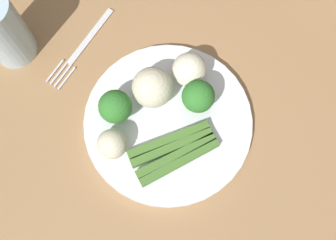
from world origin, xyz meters
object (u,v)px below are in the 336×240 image
object	(u,v)px
asparagus_bundle	(174,151)
water_glass	(1,30)
cauliflower_front_left	(152,87)
cauliflower_near_center	(189,70)
dining_table	(169,174)
plate	(168,122)
broccoli_left	(198,97)
fork	(82,48)
cauliflower_back	(112,144)
broccoli_right	(116,106)

from	to	relation	value
asparagus_bundle	water_glass	world-z (taller)	water_glass
cauliflower_front_left	cauliflower_near_center	bearing A→B (deg)	-106.77
dining_table	water_glass	distance (m)	0.35
cauliflower_front_left	water_glass	bearing A→B (deg)	23.31
plate	asparagus_bundle	bearing A→B (deg)	144.01
plate	water_glass	distance (m)	0.29
dining_table	asparagus_bundle	xyz separation A→B (m)	(0.01, -0.02, 0.11)
dining_table	broccoli_left	size ratio (longest dim) A/B	24.57
asparagus_bundle	fork	bearing A→B (deg)	-74.56
cauliflower_back	water_glass	world-z (taller)	water_glass
broccoli_left	cauliflower_back	size ratio (longest dim) A/B	1.36
broccoli_right	water_glass	size ratio (longest dim) A/B	0.49
plate	cauliflower_back	bearing A→B (deg)	71.20
asparagus_bundle	cauliflower_back	size ratio (longest dim) A/B	3.12
broccoli_left	water_glass	distance (m)	0.31
cauliflower_back	dining_table	bearing A→B (deg)	-151.78
dining_table	cauliflower_near_center	xyz separation A→B (m)	(0.07, -0.12, 0.13)
broccoli_left	fork	size ratio (longest dim) A/B	0.36
broccoli_right	cauliflower_near_center	bearing A→B (deg)	-106.13
plate	cauliflower_near_center	xyz separation A→B (m)	(0.03, -0.08, 0.03)
cauliflower_near_center	cauliflower_back	world-z (taller)	cauliflower_near_center
cauliflower_near_center	dining_table	bearing A→B (deg)	121.68
cauliflower_back	fork	world-z (taller)	cauliflower_back
dining_table	cauliflower_near_center	size ratio (longest dim) A/B	28.12
broccoli_right	fork	distance (m)	0.14
cauliflower_front_left	water_glass	world-z (taller)	water_glass
plate	cauliflower_front_left	world-z (taller)	cauliflower_front_left
broccoli_left	fork	world-z (taller)	broccoli_left
cauliflower_near_center	fork	distance (m)	0.19
cauliflower_back	water_glass	xyz separation A→B (m)	(0.24, -0.00, 0.02)
broccoli_right	cauliflower_near_center	world-z (taller)	broccoli_right
asparagus_bundle	cauliflower_front_left	world-z (taller)	cauliflower_front_left
asparagus_bundle	broccoli_left	size ratio (longest dim) A/B	2.29
asparagus_bundle	plate	bearing A→B (deg)	-104.90
water_glass	cauliflower_back	bearing A→B (deg)	179.09
cauliflower_front_left	cauliflower_back	distance (m)	0.10
cauliflower_front_left	fork	xyz separation A→B (m)	(0.15, 0.02, -0.04)
cauliflower_near_center	plate	bearing A→B (deg)	110.22
asparagus_bundle	cauliflower_front_left	xyz separation A→B (m)	(0.09, -0.04, 0.02)
dining_table	asparagus_bundle	distance (m)	0.11
plate	fork	bearing A→B (deg)	1.74
cauliflower_front_left	broccoli_left	bearing A→B (deg)	-149.10
dining_table	fork	size ratio (longest dim) A/B	8.94
cauliflower_front_left	cauliflower_back	bearing A→B (deg)	99.53
dining_table	cauliflower_back	distance (m)	0.15
cauliflower_near_center	water_glass	distance (m)	0.29
fork	water_glass	xyz separation A→B (m)	(0.08, 0.08, 0.06)
dining_table	cauliflower_near_center	distance (m)	0.19
plate	cauliflower_back	distance (m)	0.10
cauliflower_near_center	fork	world-z (taller)	cauliflower_near_center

